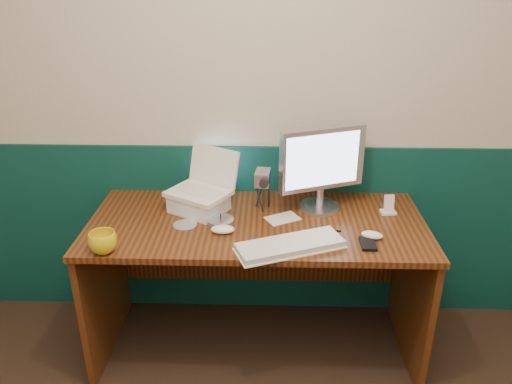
{
  "coord_description": "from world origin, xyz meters",
  "views": [
    {
      "loc": [
        0.02,
        -0.73,
        1.85
      ],
      "look_at": [
        -0.04,
        1.23,
        0.97
      ],
      "focal_mm": 35.0,
      "sensor_mm": 36.0,
      "label": 1
    }
  ],
  "objects_px": {
    "mug": "(103,242)",
    "camcorder": "(263,188)",
    "desk": "(257,287)",
    "monitor": "(322,169)",
    "keyboard": "(290,246)",
    "laptop": "(197,173)"
  },
  "relations": [
    {
      "from": "desk",
      "to": "monitor",
      "type": "relative_size",
      "value": 3.73
    },
    {
      "from": "laptop",
      "to": "keyboard",
      "type": "bearing_deg",
      "value": -8.39
    },
    {
      "from": "laptop",
      "to": "camcorder",
      "type": "relative_size",
      "value": 1.28
    },
    {
      "from": "mug",
      "to": "camcorder",
      "type": "distance_m",
      "value": 0.8
    },
    {
      "from": "monitor",
      "to": "mug",
      "type": "relative_size",
      "value": 3.62
    },
    {
      "from": "desk",
      "to": "mug",
      "type": "height_order",
      "value": "mug"
    },
    {
      "from": "monitor",
      "to": "keyboard",
      "type": "bearing_deg",
      "value": -133.64
    },
    {
      "from": "camcorder",
      "to": "mug",
      "type": "bearing_deg",
      "value": -140.89
    },
    {
      "from": "laptop",
      "to": "monitor",
      "type": "relative_size",
      "value": 0.66
    },
    {
      "from": "mug",
      "to": "camcorder",
      "type": "xyz_separation_m",
      "value": [
        0.67,
        0.44,
        0.06
      ]
    },
    {
      "from": "desk",
      "to": "mug",
      "type": "xyz_separation_m",
      "value": [
        -0.64,
        -0.3,
        0.42
      ]
    },
    {
      "from": "mug",
      "to": "monitor",
      "type": "bearing_deg",
      "value": 25.31
    },
    {
      "from": "keyboard",
      "to": "monitor",
      "type": "bearing_deg",
      "value": 46.36
    },
    {
      "from": "camcorder",
      "to": "keyboard",
      "type": "bearing_deg",
      "value": -66.67
    },
    {
      "from": "keyboard",
      "to": "camcorder",
      "type": "relative_size",
      "value": 2.09
    },
    {
      "from": "desk",
      "to": "camcorder",
      "type": "xyz_separation_m",
      "value": [
        0.02,
        0.14,
        0.49
      ]
    },
    {
      "from": "laptop",
      "to": "keyboard",
      "type": "xyz_separation_m",
      "value": [
        0.44,
        -0.36,
        -0.19
      ]
    },
    {
      "from": "desk",
      "to": "camcorder",
      "type": "distance_m",
      "value": 0.51
    },
    {
      "from": "mug",
      "to": "keyboard",
      "type": "bearing_deg",
      "value": 3.56
    },
    {
      "from": "keyboard",
      "to": "camcorder",
      "type": "height_order",
      "value": "camcorder"
    },
    {
      "from": "keyboard",
      "to": "camcorder",
      "type": "distance_m",
      "value": 0.42
    },
    {
      "from": "keyboard",
      "to": "laptop",
      "type": "bearing_deg",
      "value": 119.03
    }
  ]
}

